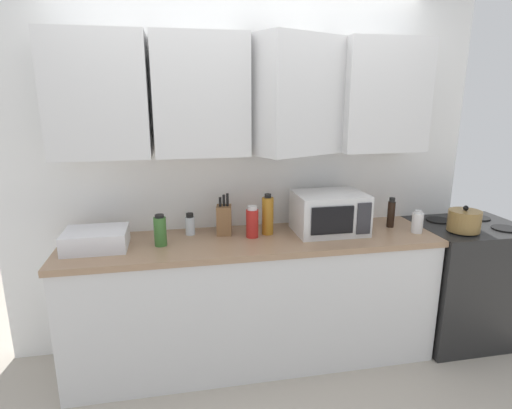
{
  "coord_description": "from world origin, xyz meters",
  "views": [
    {
      "loc": [
        -0.49,
        -2.91,
        1.82
      ],
      "look_at": [
        0.03,
        -0.25,
        1.12
      ],
      "focal_mm": 29.28,
      "sensor_mm": 36.0,
      "label": 1
    }
  ],
  "objects_px": {
    "bottle_green_oil": "(160,231)",
    "bottle_clear_tall": "(190,225)",
    "stove_range": "(463,281)",
    "kettle": "(464,221)",
    "bottle_red_sauce": "(253,222)",
    "dish_rack": "(96,239)",
    "bottle_white_jar": "(417,222)",
    "bottle_amber_vinegar": "(268,215)",
    "knife_block": "(224,219)",
    "bottle_soy_dark": "(391,213)",
    "microwave": "(329,213)"
  },
  "relations": [
    {
      "from": "microwave",
      "to": "bottle_clear_tall",
      "type": "height_order",
      "value": "microwave"
    },
    {
      "from": "bottle_soy_dark",
      "to": "bottle_green_oil",
      "type": "bearing_deg",
      "value": -177.15
    },
    {
      "from": "knife_block",
      "to": "bottle_clear_tall",
      "type": "distance_m",
      "value": 0.24
    },
    {
      "from": "dish_rack",
      "to": "bottle_green_oil",
      "type": "relative_size",
      "value": 1.86
    },
    {
      "from": "dish_rack",
      "to": "bottle_soy_dark",
      "type": "distance_m",
      "value": 2.03
    },
    {
      "from": "knife_block",
      "to": "bottle_amber_vinegar",
      "type": "relative_size",
      "value": 1.01
    },
    {
      "from": "bottle_soy_dark",
      "to": "bottle_red_sauce",
      "type": "bearing_deg",
      "value": -178.27
    },
    {
      "from": "kettle",
      "to": "knife_block",
      "type": "height_order",
      "value": "knife_block"
    },
    {
      "from": "bottle_green_oil",
      "to": "bottle_amber_vinegar",
      "type": "relative_size",
      "value": 0.72
    },
    {
      "from": "kettle",
      "to": "microwave",
      "type": "distance_m",
      "value": 0.94
    },
    {
      "from": "dish_rack",
      "to": "kettle",
      "type": "bearing_deg",
      "value": -3.72
    },
    {
      "from": "bottle_white_jar",
      "to": "bottle_red_sauce",
      "type": "relative_size",
      "value": 0.74
    },
    {
      "from": "stove_range",
      "to": "kettle",
      "type": "distance_m",
      "value": 0.58
    },
    {
      "from": "stove_range",
      "to": "bottle_red_sauce",
      "type": "relative_size",
      "value": 4.22
    },
    {
      "from": "dish_rack",
      "to": "bottle_clear_tall",
      "type": "xyz_separation_m",
      "value": [
        0.59,
        0.16,
        0.01
      ]
    },
    {
      "from": "bottle_green_oil",
      "to": "bottle_white_jar",
      "type": "relative_size",
      "value": 1.29
    },
    {
      "from": "stove_range",
      "to": "microwave",
      "type": "xyz_separation_m",
      "value": [
        -1.09,
        0.05,
        0.59
      ]
    },
    {
      "from": "microwave",
      "to": "bottle_red_sauce",
      "type": "height_order",
      "value": "microwave"
    },
    {
      "from": "microwave",
      "to": "bottle_white_jar",
      "type": "distance_m",
      "value": 0.62
    },
    {
      "from": "stove_range",
      "to": "bottle_red_sauce",
      "type": "xyz_separation_m",
      "value": [
        -1.63,
        0.05,
        0.55
      ]
    },
    {
      "from": "stove_range",
      "to": "knife_block",
      "type": "distance_m",
      "value": 1.9
    },
    {
      "from": "knife_block",
      "to": "bottle_white_jar",
      "type": "height_order",
      "value": "knife_block"
    },
    {
      "from": "bottle_green_oil",
      "to": "bottle_white_jar",
      "type": "height_order",
      "value": "bottle_green_oil"
    },
    {
      "from": "kettle",
      "to": "bottle_red_sauce",
      "type": "xyz_separation_m",
      "value": [
        -1.46,
        0.19,
        0.02
      ]
    },
    {
      "from": "bottle_amber_vinegar",
      "to": "knife_block",
      "type": "bearing_deg",
      "value": 168.96
    },
    {
      "from": "knife_block",
      "to": "bottle_clear_tall",
      "type": "relative_size",
      "value": 1.89
    },
    {
      "from": "stove_range",
      "to": "dish_rack",
      "type": "xyz_separation_m",
      "value": [
        -2.63,
        0.02,
        0.51
      ]
    },
    {
      "from": "kettle",
      "to": "bottle_soy_dark",
      "type": "xyz_separation_m",
      "value": [
        -0.44,
        0.22,
        0.02
      ]
    },
    {
      "from": "microwave",
      "to": "knife_block",
      "type": "distance_m",
      "value": 0.73
    },
    {
      "from": "microwave",
      "to": "bottle_red_sauce",
      "type": "distance_m",
      "value": 0.54
    },
    {
      "from": "bottle_red_sauce",
      "to": "bottle_soy_dark",
      "type": "relative_size",
      "value": 0.99
    },
    {
      "from": "bottle_green_oil",
      "to": "bottle_clear_tall",
      "type": "xyz_separation_m",
      "value": [
        0.19,
        0.18,
        -0.03
      ]
    },
    {
      "from": "bottle_green_oil",
      "to": "bottle_amber_vinegar",
      "type": "bearing_deg",
      "value": 7.56
    },
    {
      "from": "bottle_green_oil",
      "to": "bottle_red_sauce",
      "type": "relative_size",
      "value": 0.95
    },
    {
      "from": "bottle_white_jar",
      "to": "bottle_amber_vinegar",
      "type": "height_order",
      "value": "bottle_amber_vinegar"
    },
    {
      "from": "bottle_red_sauce",
      "to": "bottle_amber_vinegar",
      "type": "distance_m",
      "value": 0.13
    },
    {
      "from": "bottle_white_jar",
      "to": "microwave",
      "type": "bearing_deg",
      "value": 167.65
    },
    {
      "from": "stove_range",
      "to": "bottle_soy_dark",
      "type": "height_order",
      "value": "bottle_soy_dark"
    },
    {
      "from": "bottle_white_jar",
      "to": "kettle",
      "type": "bearing_deg",
      "value": -10.7
    },
    {
      "from": "bottle_white_jar",
      "to": "stove_range",
      "type": "bearing_deg",
      "value": 9.2
    },
    {
      "from": "microwave",
      "to": "bottle_white_jar",
      "type": "relative_size",
      "value": 3.01
    },
    {
      "from": "bottle_clear_tall",
      "to": "bottle_amber_vinegar",
      "type": "distance_m",
      "value": 0.54
    },
    {
      "from": "dish_rack",
      "to": "knife_block",
      "type": "distance_m",
      "value": 0.83
    },
    {
      "from": "dish_rack",
      "to": "bottle_amber_vinegar",
      "type": "relative_size",
      "value": 1.34
    },
    {
      "from": "bottle_amber_vinegar",
      "to": "bottle_clear_tall",
      "type": "bearing_deg",
      "value": 170.46
    },
    {
      "from": "microwave",
      "to": "dish_rack",
      "type": "relative_size",
      "value": 1.26
    },
    {
      "from": "bottle_red_sauce",
      "to": "stove_range",
      "type": "bearing_deg",
      "value": -1.68
    },
    {
      "from": "microwave",
      "to": "stove_range",
      "type": "bearing_deg",
      "value": -2.72
    },
    {
      "from": "bottle_white_jar",
      "to": "bottle_amber_vinegar",
      "type": "bearing_deg",
      "value": 170.49
    },
    {
      "from": "kettle",
      "to": "bottle_green_oil",
      "type": "relative_size",
      "value": 1.06
    }
  ]
}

